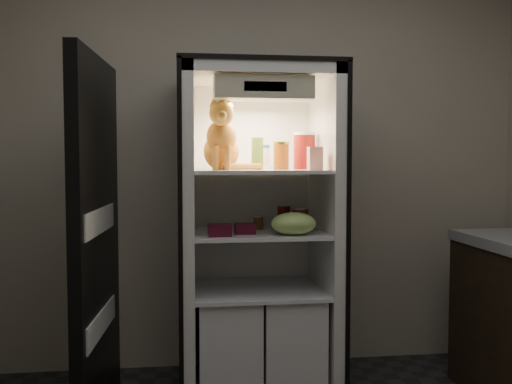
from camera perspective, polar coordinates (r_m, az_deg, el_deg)
room_shell at (r=1.95m, az=5.39°, el=11.27°), size 3.60×3.60×3.60m
refrigerator at (r=3.34m, az=0.04°, el=-6.29°), size 0.90×0.72×1.88m
fridge_door at (r=2.94m, az=-15.68°, el=-5.31°), size 0.12×0.87×1.85m
tabby_cat at (r=3.18m, az=-3.45°, el=4.96°), size 0.33×0.38×0.40m
parmesan_shaker at (r=3.23m, az=0.14°, el=3.87°), size 0.07×0.07×0.18m
mayo_tub at (r=3.38m, az=0.52°, el=3.54°), size 0.10×0.10×0.14m
salsa_jar at (r=3.21m, az=2.53°, el=3.66°), size 0.09×0.09×0.16m
pepper_jar at (r=3.35m, az=4.85°, el=4.14°), size 0.13×0.13×0.22m
cream_carton at (r=3.10m, az=5.92°, el=3.36°), size 0.07×0.07×0.13m
soda_can_a at (r=3.35m, az=2.79°, el=-2.51°), size 0.08×0.08×0.14m
soda_can_b at (r=3.28m, az=4.66°, el=-2.73°), size 0.07×0.07×0.13m
soda_can_c at (r=3.21m, az=4.29°, el=-2.84°), size 0.07×0.07×0.13m
condiment_jar at (r=3.32m, az=0.24°, el=-3.06°), size 0.06×0.06×0.08m
grape_bag at (r=3.08m, az=3.78°, el=-3.17°), size 0.25×0.18×0.12m
berry_box_left at (r=3.05m, az=-3.66°, el=-3.82°), size 0.12×0.12×0.06m
berry_box_right at (r=3.14m, az=-1.12°, el=-3.67°), size 0.11×0.11×0.06m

